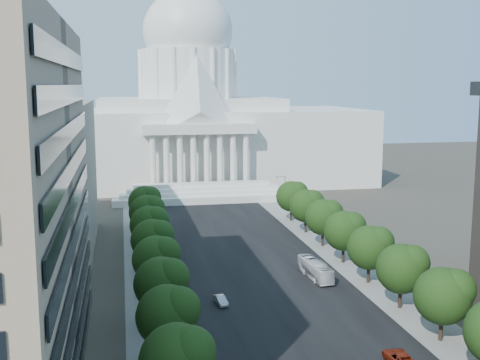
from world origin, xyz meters
TOP-DOWN VIEW (x-y plane):
  - road_asphalt at (0.00, 90.00)m, footprint 30.00×260.00m
  - sidewalk_left at (-19.00, 90.00)m, footprint 8.00×260.00m
  - sidewalk_right at (19.00, 90.00)m, footprint 8.00×260.00m
  - capitol at (0.00, 184.89)m, footprint 120.00×56.00m
  - tree_l_c at (-17.66, 35.81)m, footprint 7.79×7.60m
  - tree_l_d at (-17.66, 47.81)m, footprint 7.79×7.60m
  - tree_l_e at (-17.66, 59.81)m, footprint 7.79×7.60m
  - tree_l_f at (-17.66, 71.81)m, footprint 7.79×7.60m
  - tree_l_g at (-17.66, 83.81)m, footprint 7.79×7.60m
  - tree_l_h at (-17.66, 95.81)m, footprint 7.79×7.60m
  - tree_l_i at (-17.66, 107.81)m, footprint 7.79×7.60m
  - tree_l_j at (-17.66, 119.81)m, footprint 7.79×7.60m
  - tree_r_d at (18.34, 47.81)m, footprint 7.79×7.60m
  - tree_r_e at (18.34, 59.81)m, footprint 7.79×7.60m
  - tree_r_f at (18.34, 71.81)m, footprint 7.79×7.60m
  - tree_r_g at (18.34, 83.81)m, footprint 7.79×7.60m
  - tree_r_h at (18.34, 95.81)m, footprint 7.79×7.60m
  - tree_r_i at (18.34, 107.81)m, footprint 7.79×7.60m
  - tree_r_j at (18.34, 119.81)m, footprint 7.79×7.60m
  - streetlight_c at (19.90, 60.00)m, footprint 2.61×0.44m
  - streetlight_d at (19.90, 85.00)m, footprint 2.61×0.44m
  - streetlight_e at (19.90, 110.00)m, footprint 2.61×0.44m
  - streetlight_f at (19.90, 135.00)m, footprint 2.61×0.44m
  - car_silver at (-8.49, 66.59)m, footprint 1.94×4.17m
  - car_red at (9.54, 42.53)m, footprint 2.73×5.87m
  - car_dark_b at (-13.18, 79.70)m, footprint 2.38×4.79m
  - city_bus at (9.85, 76.13)m, footprint 3.34×11.32m

SIDE VIEW (x-z plane):
  - road_asphalt at x=0.00m, z-range -0.01..0.01m
  - sidewalk_left at x=-19.00m, z-range -0.01..0.01m
  - sidewalk_right at x=19.00m, z-range -0.01..0.01m
  - car_silver at x=-8.49m, z-range 0.00..1.32m
  - car_dark_b at x=-13.18m, z-range 0.00..1.34m
  - car_red at x=9.54m, z-range 0.00..1.63m
  - city_bus at x=9.85m, z-range 0.00..3.11m
  - streetlight_c at x=19.90m, z-range 1.32..10.32m
  - streetlight_d at x=19.90m, z-range 1.32..10.32m
  - streetlight_e at x=19.90m, z-range 1.32..10.32m
  - streetlight_f at x=19.90m, z-range 1.32..10.32m
  - tree_l_c at x=-17.66m, z-range 1.47..11.44m
  - tree_l_d at x=-17.66m, z-range 1.47..11.44m
  - tree_l_e at x=-17.66m, z-range 1.47..11.44m
  - tree_l_f at x=-17.66m, z-range 1.47..11.44m
  - tree_l_g at x=-17.66m, z-range 1.47..11.44m
  - tree_l_h at x=-17.66m, z-range 1.47..11.44m
  - tree_l_i at x=-17.66m, z-range 1.47..11.44m
  - tree_l_j at x=-17.66m, z-range 1.47..11.44m
  - tree_r_d at x=18.34m, z-range 1.47..11.44m
  - tree_r_e at x=18.34m, z-range 1.47..11.44m
  - tree_r_f at x=18.34m, z-range 1.47..11.44m
  - tree_r_g at x=18.34m, z-range 1.47..11.44m
  - tree_r_h at x=18.34m, z-range 1.47..11.44m
  - tree_r_i at x=18.34m, z-range 1.47..11.44m
  - tree_r_j at x=18.34m, z-range 1.47..11.44m
  - capitol at x=0.00m, z-range -16.49..56.51m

